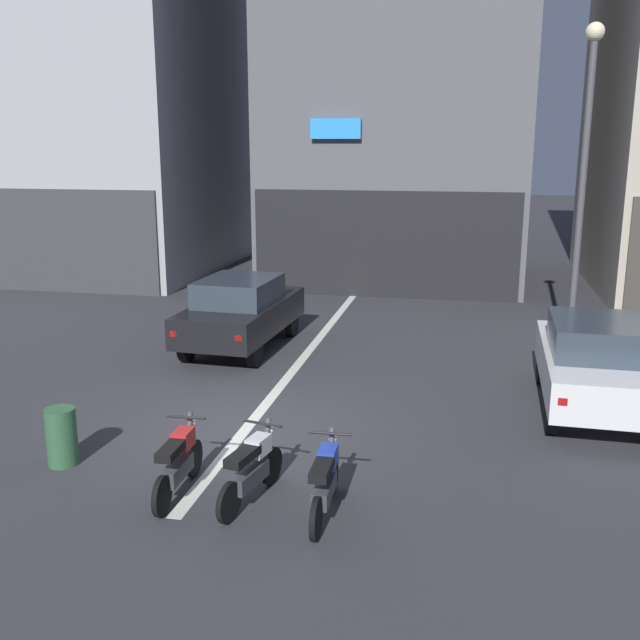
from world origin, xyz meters
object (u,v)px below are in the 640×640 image
(street_lamp, at_px, (584,164))
(motorcycle_white_row_left_mid, at_px, (252,469))
(car_white_parked_kerbside, at_px, (596,361))
(motorcycle_blue_row_centre, at_px, (325,481))
(trash_bin, at_px, (62,437))
(car_black_crossing_near, at_px, (241,310))
(motorcycle_red_row_leftmost, at_px, (179,462))

(street_lamp, bearing_deg, motorcycle_white_row_left_mid, -122.99)
(car_white_parked_kerbside, height_order, motorcycle_blue_row_centre, car_white_parked_kerbside)
(street_lamp, distance_m, motorcycle_blue_row_centre, 9.20)
(motorcycle_white_row_left_mid, distance_m, trash_bin, 3.06)
(street_lamp, relative_size, motorcycle_white_row_left_mid, 4.13)
(motorcycle_white_row_left_mid, bearing_deg, motorcycle_blue_row_centre, -8.89)
(car_white_parked_kerbside, height_order, trash_bin, car_white_parked_kerbside)
(car_black_crossing_near, bearing_deg, motorcycle_red_row_leftmost, -78.93)
(street_lamp, bearing_deg, motorcycle_red_row_leftmost, -128.16)
(motorcycle_white_row_left_mid, xyz_separation_m, trash_bin, (-3.02, 0.53, -0.03))
(car_black_crossing_near, bearing_deg, motorcycle_white_row_left_mid, -71.25)
(car_black_crossing_near, distance_m, car_white_parked_kerbside, 7.65)
(motorcycle_blue_row_centre, bearing_deg, car_black_crossing_near, 115.26)
(trash_bin, bearing_deg, car_black_crossing_near, 84.25)
(street_lamp, bearing_deg, trash_bin, -138.74)
(car_black_crossing_near, relative_size, motorcycle_white_row_left_mid, 2.54)
(car_black_crossing_near, bearing_deg, street_lamp, 3.18)
(motorcycle_red_row_leftmost, height_order, motorcycle_white_row_left_mid, same)
(street_lamp, distance_m, motorcycle_white_row_left_mid, 9.53)
(trash_bin, bearing_deg, motorcycle_red_row_leftmost, -14.57)
(car_black_crossing_near, relative_size, street_lamp, 0.61)
(trash_bin, bearing_deg, motorcycle_blue_row_centre, -9.66)
(motorcycle_white_row_left_mid, relative_size, trash_bin, 1.94)
(car_white_parked_kerbside, relative_size, motorcycle_blue_row_centre, 2.48)
(street_lamp, height_order, trash_bin, street_lamp)
(motorcycle_white_row_left_mid, height_order, trash_bin, motorcycle_white_row_left_mid)
(car_black_crossing_near, xyz_separation_m, motorcycle_white_row_left_mid, (2.37, -6.97, -0.43))
(motorcycle_blue_row_centre, relative_size, trash_bin, 1.97)
(car_white_parked_kerbside, height_order, street_lamp, street_lamp)
(car_white_parked_kerbside, bearing_deg, car_black_crossing_near, 160.49)
(motorcycle_red_row_leftmost, relative_size, motorcycle_blue_row_centre, 1.00)
(motorcycle_red_row_leftmost, xyz_separation_m, motorcycle_white_row_left_mid, (1.00, -0.00, 0.00))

